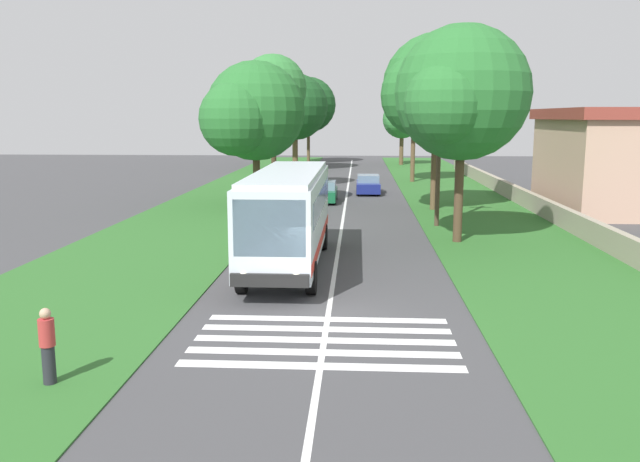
# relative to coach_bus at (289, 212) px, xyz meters

# --- Properties ---
(ground) EXTENTS (160.00, 160.00, 0.00)m
(ground) POSITION_rel_coach_bus_xyz_m (-6.51, -1.80, -2.15)
(ground) COLOR #424244
(grass_verge_left) EXTENTS (120.00, 8.00, 0.04)m
(grass_verge_left) POSITION_rel_coach_bus_xyz_m (8.49, 6.40, -2.13)
(grass_verge_left) COLOR #2D6628
(grass_verge_left) RESTS_ON ground
(grass_verge_right) EXTENTS (120.00, 8.00, 0.04)m
(grass_verge_right) POSITION_rel_coach_bus_xyz_m (8.49, -10.00, -2.13)
(grass_verge_right) COLOR #2D6628
(grass_verge_right) RESTS_ON ground
(centre_line) EXTENTS (110.00, 0.16, 0.01)m
(centre_line) POSITION_rel_coach_bus_xyz_m (8.49, -1.80, -2.14)
(centre_line) COLOR silver
(centre_line) RESTS_ON ground
(coach_bus) EXTENTS (11.16, 2.62, 3.73)m
(coach_bus) POSITION_rel_coach_bus_xyz_m (0.00, 0.00, 0.00)
(coach_bus) COLOR silver
(coach_bus) RESTS_ON ground
(zebra_crossing) EXTENTS (4.05, 6.80, 0.01)m
(zebra_crossing) POSITION_rel_coach_bus_xyz_m (-8.41, -1.80, -2.14)
(zebra_crossing) COLOR silver
(zebra_crossing) RESTS_ON ground
(trailing_car_0) EXTENTS (4.30, 1.78, 1.43)m
(trailing_car_0) POSITION_rel_coach_bus_xyz_m (19.67, -0.30, -1.48)
(trailing_car_0) COLOR #145933
(trailing_car_0) RESTS_ON ground
(trailing_car_1) EXTENTS (4.30, 1.78, 1.43)m
(trailing_car_1) POSITION_rel_coach_bus_xyz_m (24.76, -3.40, -1.48)
(trailing_car_1) COLOR navy
(trailing_car_1) RESTS_ON ground
(roadside_tree_left_0) EXTENTS (8.62, 6.77, 10.53)m
(roadside_tree_left_0) POSITION_rel_coach_bus_xyz_m (57.37, 3.78, 4.82)
(roadside_tree_left_0) COLOR brown
(roadside_tree_left_0) RESTS_ON grass_verge_left
(roadside_tree_left_1) EXTENTS (6.11, 5.28, 10.53)m
(roadside_tree_left_1) POSITION_rel_coach_bus_xyz_m (27.35, 4.19, 5.63)
(roadside_tree_left_1) COLOR #3D2D1E
(roadside_tree_left_1) RESTS_ON grass_verge_left
(roadside_tree_left_2) EXTENTS (7.79, 6.43, 9.23)m
(roadside_tree_left_2) POSITION_rel_coach_bus_xyz_m (17.37, 4.17, 3.77)
(roadside_tree_left_2) COLOR #4C3826
(roadside_tree_left_2) RESTS_ON grass_verge_left
(roadside_tree_left_3) EXTENTS (8.46, 7.11, 10.31)m
(roadside_tree_left_3) POSITION_rel_coach_bus_xyz_m (46.78, 4.41, 4.45)
(roadside_tree_left_3) COLOR brown
(roadside_tree_left_3) RESTS_ON grass_verge_left
(roadside_tree_right_0) EXTENTS (6.66, 5.63, 10.80)m
(roadside_tree_right_0) POSITION_rel_coach_bus_xyz_m (33.75, -7.25, 5.75)
(roadside_tree_right_0) COLOR brown
(roadside_tree_right_0) RESTS_ON grass_verge_right
(roadside_tree_right_1) EXTENTS (5.33, 4.60, 7.72)m
(roadside_tree_right_1) POSITION_rel_coach_bus_xyz_m (54.91, -7.71, 3.19)
(roadside_tree_right_1) COLOR brown
(roadside_tree_right_1) RESTS_ON grass_verge_right
(roadside_tree_right_2) EXTENTS (8.27, 6.69, 10.70)m
(roadside_tree_right_2) POSITION_rel_coach_bus_xyz_m (16.09, -7.09, 5.11)
(roadside_tree_right_2) COLOR brown
(roadside_tree_right_2) RESTS_ON grass_verge_right
(roadside_tree_right_3) EXTENTS (7.10, 6.04, 9.78)m
(roadside_tree_right_3) POSITION_rel_coach_bus_xyz_m (5.56, -7.12, 4.49)
(roadside_tree_right_3) COLOR #4C3826
(roadside_tree_right_3) RESTS_ON grass_verge_right
(utility_pole) EXTENTS (0.24, 1.40, 8.70)m
(utility_pole) POSITION_rel_coach_bus_xyz_m (9.86, -6.82, 2.39)
(utility_pole) COLOR #473828
(utility_pole) RESTS_ON grass_verge_right
(roadside_wall) EXTENTS (70.00, 0.40, 1.05)m
(roadside_wall) POSITION_rel_coach_bus_xyz_m (13.49, -13.40, -1.58)
(roadside_wall) COLOR #9E937F
(roadside_wall) RESTS_ON grass_verge_right
(roadside_building) EXTENTS (11.15, 7.31, 6.25)m
(roadside_building) POSITION_rel_coach_bus_xyz_m (16.50, -18.11, 1.02)
(roadside_building) COLOR tan
(roadside_building) RESTS_ON ground
(pedestrian) EXTENTS (0.34, 0.34, 1.69)m
(pedestrian) POSITION_rel_coach_bus_xyz_m (-11.62, 4.00, -1.24)
(pedestrian) COLOR #26262D
(pedestrian) RESTS_ON grass_verge_left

